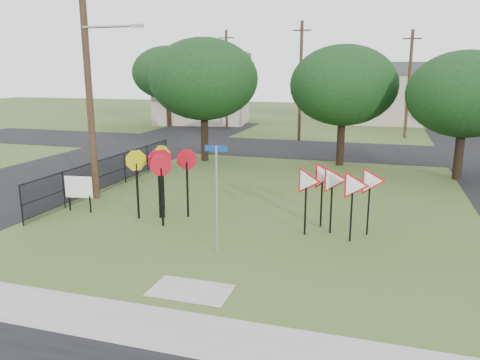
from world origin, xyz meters
name	(u,v)px	position (x,y,z in m)	size (l,w,h in m)	color
ground	(223,255)	(0.00, 0.00, 0.00)	(140.00, 140.00, 0.00)	#364E1D
sidewalk	(157,328)	(0.00, -4.20, 0.01)	(30.00, 1.60, 0.02)	gray
planting_strip	(128,360)	(0.00, -5.40, 0.01)	(30.00, 0.80, 0.02)	#364E1D
street_left	(81,167)	(-12.00, 10.00, 0.01)	(8.00, 50.00, 0.02)	black
street_far	(317,150)	(0.00, 20.00, 0.01)	(60.00, 8.00, 0.02)	black
curb_pad	(191,291)	(0.00, -2.40, 0.01)	(2.00, 1.20, 0.02)	gray
street_name_sign	(217,193)	(-0.23, 0.19, 1.85)	(0.67, 0.06, 3.25)	#9EA1A7
stop_sign_cluster	(161,167)	(-3.33, 2.84, 1.90)	(2.34, 2.08, 2.58)	black
yield_sign_cluster	(336,183)	(2.95, 2.91, 1.74)	(3.00, 1.54, 2.36)	black
info_board	(79,188)	(-6.75, 2.60, 0.93)	(1.11, 0.17, 1.39)	black
utility_pole_main	(89,74)	(-7.24, 4.50, 5.21)	(3.55, 0.33, 10.00)	#422E1E
far_pole_a	(300,81)	(-2.00, 24.00, 4.60)	(1.40, 0.24, 9.00)	#422E1E
far_pole_b	(409,84)	(6.00, 28.00, 4.35)	(1.40, 0.24, 8.50)	#422E1E
far_pole_c	(226,79)	(-10.00, 30.00, 4.60)	(1.40, 0.24, 9.00)	#422E1E
fence_run	(112,172)	(-7.60, 6.25, 0.78)	(0.05, 11.55, 1.50)	black
house_left	(203,88)	(-14.00, 34.00, 3.65)	(10.58, 8.88, 7.20)	#B6A792
house_mid	(383,92)	(4.00, 40.00, 3.15)	(8.40, 8.40, 6.20)	#B6A792
tree_near_left	(204,79)	(-6.00, 14.00, 4.86)	(6.40, 6.40, 7.27)	black
tree_near_mid	(343,85)	(2.00, 15.00, 4.54)	(6.00, 6.00, 6.80)	black
tree_near_right	(465,94)	(8.00, 13.00, 4.22)	(5.60, 5.60, 6.33)	black
tree_far_left	(168,73)	(-16.00, 30.00, 5.17)	(6.80, 6.80, 7.73)	black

